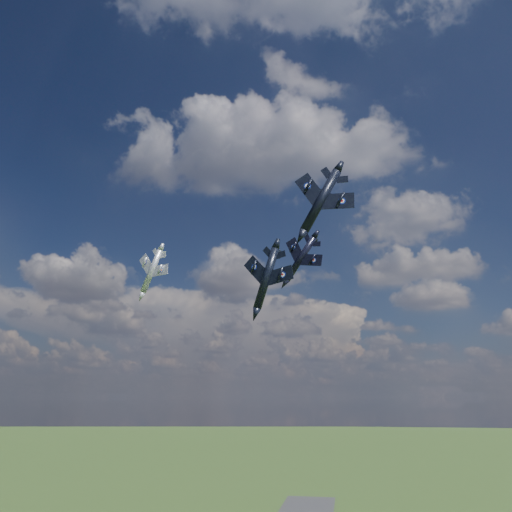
% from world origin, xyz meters
% --- Properties ---
extents(jet_lead_navy, '(17.13, 19.61, 7.20)m').
position_xyz_m(jet_lead_navy, '(9.76, 18.58, 78.24)').
color(jet_lead_navy, black).
extents(jet_right_navy, '(10.49, 14.04, 7.28)m').
position_xyz_m(jet_right_navy, '(21.46, -6.64, 83.03)').
color(jet_right_navy, black).
extents(jet_high_navy, '(14.95, 17.66, 9.05)m').
position_xyz_m(jet_high_navy, '(15.22, 31.96, 85.48)').
color(jet_high_navy, black).
extents(jet_left_silver, '(13.07, 14.96, 6.28)m').
position_xyz_m(jet_left_silver, '(-13.26, 18.43, 80.55)').
color(jet_left_silver, gray).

